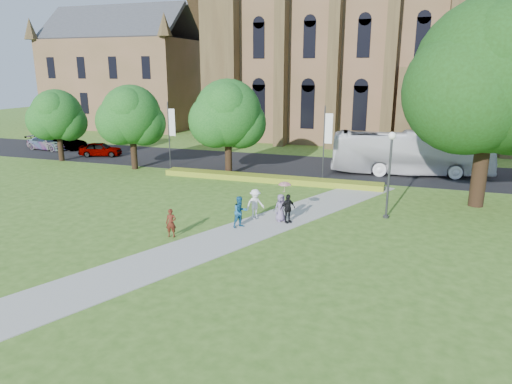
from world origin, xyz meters
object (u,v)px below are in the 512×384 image
(large_tree, at_px, (492,76))
(pedestrian_0, at_px, (171,223))
(car_0, at_px, (100,149))
(car_2, at_px, (48,143))
(car_1, at_px, (66,143))
(tour_coach, at_px, (410,153))
(streetlamp, at_px, (390,165))

(large_tree, height_order, pedestrian_0, large_tree)
(car_0, relative_size, car_2, 0.82)
(car_0, height_order, car_1, car_1)
(tour_coach, height_order, pedestrian_0, tour_coach)
(tour_coach, bearing_deg, car_0, 83.48)
(streetlamp, distance_m, car_2, 39.90)
(tour_coach, xyz_separation_m, car_2, (-38.68, 0.35, -1.09))
(streetlamp, bearing_deg, large_tree, 39.29)
(car_2, relative_size, pedestrian_0, 3.37)
(streetlamp, bearing_deg, car_0, 158.16)
(streetlamp, bearing_deg, pedestrian_0, -146.56)
(tour_coach, distance_m, car_1, 36.72)
(tour_coach, distance_m, pedestrian_0, 23.40)
(large_tree, distance_m, pedestrian_0, 21.38)
(large_tree, distance_m, car_1, 42.77)
(streetlamp, height_order, car_0, streetlamp)
(tour_coach, bearing_deg, pedestrian_0, 140.47)
(car_1, xyz_separation_m, car_2, (-1.99, -0.57, -0.02))
(streetlamp, relative_size, car_1, 1.12)
(tour_coach, relative_size, car_0, 3.09)
(large_tree, relative_size, tour_coach, 1.00)
(streetlamp, xyz_separation_m, car_0, (-29.33, 11.76, -2.55))
(tour_coach, bearing_deg, streetlamp, 166.07)
(large_tree, bearing_deg, streetlamp, -140.71)
(large_tree, distance_m, car_0, 36.39)
(pedestrian_0, bearing_deg, tour_coach, 43.80)
(car_1, bearing_deg, large_tree, -101.80)
(car_1, distance_m, car_2, 2.07)
(large_tree, bearing_deg, car_0, 168.23)
(pedestrian_0, bearing_deg, streetlamp, 17.96)
(car_1, distance_m, pedestrian_0, 32.47)
(car_0, relative_size, car_1, 0.91)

